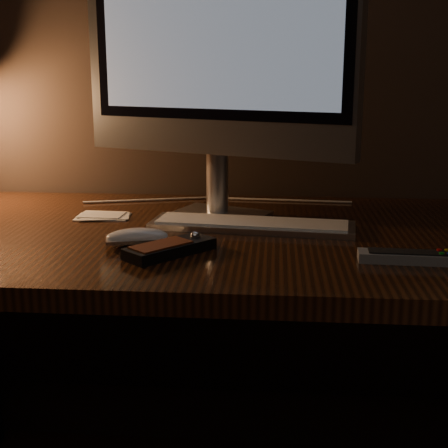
# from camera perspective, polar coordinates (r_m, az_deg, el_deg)

# --- Properties ---
(desk) EXTENTS (1.60, 0.75, 0.75)m
(desk) POSITION_cam_1_polar(r_m,az_deg,el_deg) (1.40, 1.32, -5.04)
(desk) COLOR #371B0C
(desk) RESTS_ON ground
(monitor) EXTENTS (0.60, 0.28, 0.66)m
(monitor) POSITION_cam_1_polar(r_m,az_deg,el_deg) (1.36, -0.82, 16.77)
(monitor) COLOR silver
(monitor) RESTS_ON desk
(keyboard) EXTENTS (0.44, 0.17, 0.02)m
(keyboard) POSITION_cam_1_polar(r_m,az_deg,el_deg) (1.32, 2.56, -0.03)
(keyboard) COLOR silver
(keyboard) RESTS_ON desk
(mouse) EXTENTS (0.13, 0.09, 0.02)m
(mouse) POSITION_cam_1_polar(r_m,az_deg,el_deg) (1.20, -7.95, -1.38)
(mouse) COLOR white
(mouse) RESTS_ON desk
(media_remote) EXTENTS (0.16, 0.17, 0.03)m
(media_remote) POSITION_cam_1_polar(r_m,az_deg,el_deg) (1.13, -4.96, -2.20)
(media_remote) COLOR black
(media_remote) RESTS_ON desk
(tv_remote) EXTENTS (0.18, 0.05, 0.02)m
(tv_remote) POSITION_cam_1_polar(r_m,az_deg,el_deg) (1.13, 16.55, -2.89)
(tv_remote) COLOR gray
(tv_remote) RESTS_ON desk
(papers) EXTENTS (0.12, 0.09, 0.01)m
(papers) POSITION_cam_1_polar(r_m,az_deg,el_deg) (1.44, -11.03, 0.73)
(papers) COLOR white
(papers) RESTS_ON desk
(cable) EXTENTS (0.67, 0.05, 0.01)m
(cable) POSITION_cam_1_polar(r_m,az_deg,el_deg) (1.58, -0.44, 2.12)
(cable) COLOR white
(cable) RESTS_ON desk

